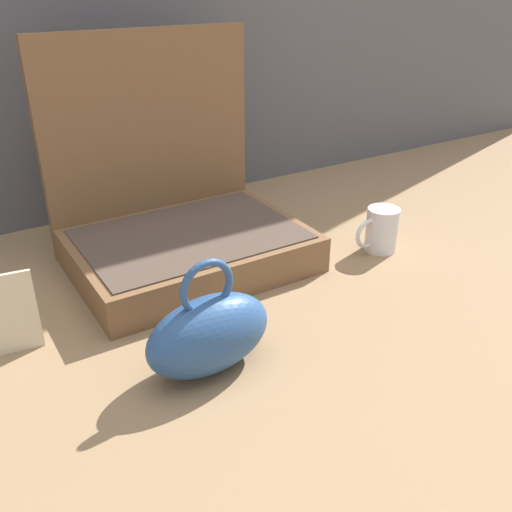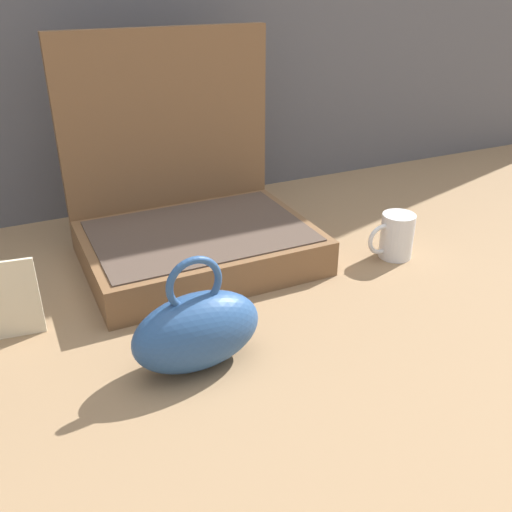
{
  "view_description": "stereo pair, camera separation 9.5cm",
  "coord_description": "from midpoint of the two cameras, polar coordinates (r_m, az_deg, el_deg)",
  "views": [
    {
      "loc": [
        -0.48,
        -0.74,
        0.54
      ],
      "look_at": [
        -0.03,
        -0.02,
        0.1
      ],
      "focal_mm": 39.43,
      "sensor_mm": 36.0,
      "label": 1
    },
    {
      "loc": [
        -0.39,
        -0.79,
        0.54
      ],
      "look_at": [
        -0.03,
        -0.02,
        0.1
      ],
      "focal_mm": 39.43,
      "sensor_mm": 36.0,
      "label": 2
    }
  ],
  "objects": [
    {
      "name": "info_card_left",
      "position": [
        0.96,
        -26.61,
        -5.44
      ],
      "size": [
        0.09,
        0.02,
        0.14
      ],
      "primitive_type": "cube",
      "rotation": [
        0.0,
        0.0,
        -0.13
      ],
      "color": "beige",
      "rests_on": "ground_plane"
    },
    {
      "name": "teal_pouch_handbag",
      "position": [
        0.84,
        -8.08,
        -7.88
      ],
      "size": [
        0.21,
        0.11,
        0.18
      ],
      "color": "#284C7F",
      "rests_on": "ground_plane"
    },
    {
      "name": "open_suitcase",
      "position": [
        1.16,
        -10.29,
        3.94
      ],
      "size": [
        0.45,
        0.35,
        0.44
      ],
      "color": "brown",
      "rests_on": "ground_plane"
    },
    {
      "name": "ground_plane",
      "position": [
        1.03,
        -1.87,
        -4.41
      ],
      "size": [
        6.0,
        6.0,
        0.0
      ],
      "primitive_type": "plane",
      "color": "#8C6D4C"
    },
    {
      "name": "coffee_mug",
      "position": [
        1.21,
        10.37,
        2.58
      ],
      "size": [
        0.11,
        0.07,
        0.09
      ],
      "color": "silver",
      "rests_on": "ground_plane"
    }
  ]
}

